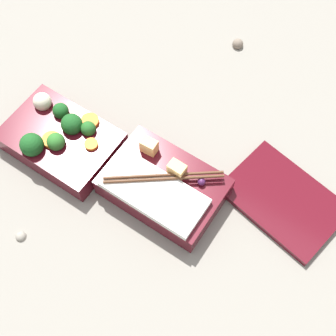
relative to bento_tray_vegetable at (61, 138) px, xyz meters
name	(u,v)px	position (x,y,z in m)	size (l,w,h in m)	color
ground_plane	(113,168)	(0.10, 0.01, -0.03)	(3.00, 3.00, 0.00)	gray
bento_tray_vegetable	(61,138)	(0.00, 0.00, 0.00)	(0.20, 0.14, 0.08)	#510F19
bento_tray_rice	(163,186)	(0.21, 0.02, 0.00)	(0.20, 0.14, 0.07)	#510F19
bento_lid	(283,200)	(0.39, 0.13, -0.02)	(0.20, 0.14, 0.01)	#510F19
pebble_0	(238,44)	(0.15, 0.39, -0.02)	(0.02, 0.02, 0.02)	#7A6B5B
pebble_1	(20,236)	(0.05, -0.18, -0.02)	(0.02, 0.02, 0.02)	gray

